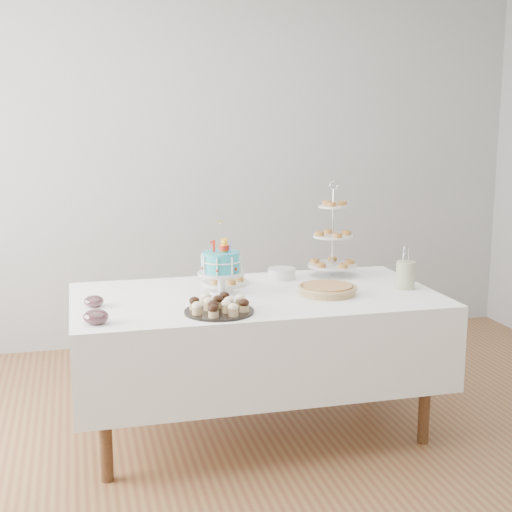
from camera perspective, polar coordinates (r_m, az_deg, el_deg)
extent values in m
plane|color=brown|center=(3.78, 1.14, -15.55)|extent=(5.00, 5.00, 0.00)
cube|color=#AAACAF|center=(5.35, -4.59, 7.31)|extent=(5.00, 0.04, 2.70)
cube|color=white|center=(3.85, -0.03, -6.32)|extent=(1.92, 1.02, 0.45)
cylinder|color=brown|center=(3.46, -12.01, -12.27)|extent=(0.06, 0.06, 0.67)
cylinder|color=brown|center=(3.87, 13.40, -9.80)|extent=(0.06, 0.06, 0.67)
cylinder|color=brown|center=(4.16, -12.48, -8.30)|extent=(0.06, 0.06, 0.67)
cylinder|color=brown|center=(4.50, 9.01, -6.67)|extent=(0.06, 0.06, 0.67)
cylinder|color=#2AAAB9|center=(3.77, -2.81, -0.46)|extent=(0.20, 0.20, 0.11)
torus|color=white|center=(3.77, -2.81, -0.38)|extent=(0.21, 0.21, 0.01)
cube|color=red|center=(3.75, -3.39, 0.80)|extent=(0.02, 0.02, 0.06)
cylinder|color=blue|center=(3.71, -2.09, 0.72)|extent=(0.01, 0.01, 0.06)
cylinder|color=silver|center=(3.77, -2.88, 1.56)|extent=(0.00, 0.00, 0.15)
cylinder|color=yellow|center=(3.76, -2.89, 2.77)|extent=(0.04, 0.04, 0.01)
cylinder|color=black|center=(3.43, -2.96, -4.46)|extent=(0.34, 0.34, 0.01)
ellipsoid|color=black|center=(3.41, -4.06, -3.73)|extent=(0.05, 0.05, 0.04)
ellipsoid|color=#F9E8C1|center=(3.44, -1.90, -3.60)|extent=(0.05, 0.05, 0.04)
cylinder|color=tan|center=(3.80, 5.74, -2.79)|extent=(0.29, 0.29, 0.04)
cylinder|color=#AC7442|center=(3.79, 5.75, -2.46)|extent=(0.26, 0.26, 0.02)
torus|color=tan|center=(3.79, 5.74, -2.52)|extent=(0.31, 0.31, 0.02)
cylinder|color=silver|center=(4.20, 6.18, 1.87)|extent=(0.01, 0.01, 0.52)
cylinder|color=silver|center=(4.24, 6.12, -0.75)|extent=(0.29, 0.29, 0.01)
cylinder|color=silver|center=(4.21, 6.17, 1.59)|extent=(0.24, 0.24, 0.01)
cylinder|color=silver|center=(4.18, 6.22, 3.97)|extent=(0.18, 0.18, 0.01)
torus|color=silver|center=(4.17, 6.25, 5.63)|extent=(0.05, 0.01, 0.05)
cylinder|color=silver|center=(4.14, 2.06, -1.41)|extent=(0.16, 0.16, 0.06)
cylinder|color=silver|center=(4.02, -2.40, -2.15)|extent=(0.26, 0.26, 0.01)
ellipsoid|color=silver|center=(3.32, -12.68, -4.77)|extent=(0.12, 0.12, 0.07)
cylinder|color=#550712|center=(3.32, -12.68, -4.86)|extent=(0.08, 0.08, 0.03)
ellipsoid|color=silver|center=(3.62, -12.85, -3.55)|extent=(0.10, 0.10, 0.06)
cylinder|color=#550712|center=(3.62, -12.84, -3.62)|extent=(0.07, 0.07, 0.03)
cylinder|color=beige|center=(3.98, 11.88, -1.50)|extent=(0.10, 0.10, 0.15)
cylinder|color=beige|center=(3.99, 12.61, -1.29)|extent=(0.01, 0.01, 0.08)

